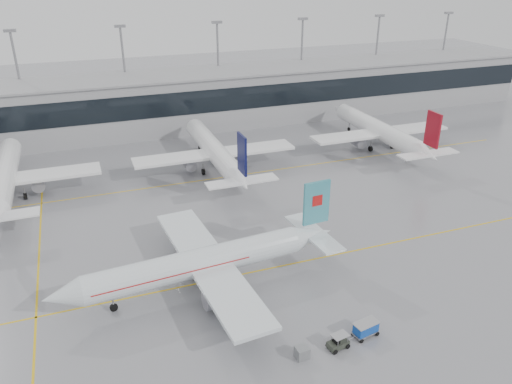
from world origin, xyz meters
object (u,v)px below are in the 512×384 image
object	(u,v)px
baggage_tug	(338,343)
baggage_cart	(366,328)
gse_unit	(302,353)
air_canada_jet	(207,261)

from	to	relation	value
baggage_tug	baggage_cart	world-z (taller)	baggage_cart
gse_unit	baggage_tug	bearing A→B (deg)	-3.58
air_canada_jet	baggage_tug	bearing A→B (deg)	118.06
air_canada_jet	baggage_cart	size ratio (longest dim) A/B	12.20
baggage_tug	gse_unit	distance (m)	3.96
gse_unit	baggage_cart	bearing A→B (deg)	1.36
air_canada_jet	baggage_tug	size ratio (longest dim) A/B	10.76
baggage_tug	baggage_cart	size ratio (longest dim) A/B	1.13
baggage_tug	gse_unit	xyz separation A→B (m)	(-3.96, 0.02, 0.08)
air_canada_jet	gse_unit	world-z (taller)	air_canada_jet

